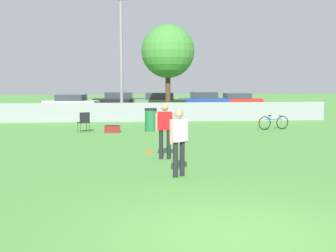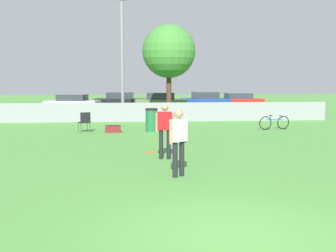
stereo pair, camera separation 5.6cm
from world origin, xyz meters
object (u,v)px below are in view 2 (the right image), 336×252
parked_car_dark (120,101)px  parked_car_olive (160,102)px  player_defender_red (165,127)px  player_receiver_white (179,138)px  tree_near_pole (169,52)px  folding_chair_sideline (85,121)px  trash_bin (151,120)px  light_pole (122,46)px  bicycle_sideline (274,123)px  gear_bag_sideline (113,129)px  parked_car_blue (205,101)px  parked_car_red (238,101)px  frisbee_disc (150,152)px  parked_car_silver (73,103)px

parked_car_dark → parked_car_olive: 3.88m
player_defender_red → player_receiver_white: bearing=-80.0°
tree_near_pole → folding_chair_sideline: bearing=-123.3°
trash_bin → light_pole: bearing=104.2°
bicycle_sideline → gear_bag_sideline: bicycle_sideline is taller
trash_bin → gear_bag_sideline: bearing=-170.4°
player_defender_red → parked_car_blue: size_ratio=0.43×
parked_car_red → folding_chair_sideline: bearing=-129.9°
player_defender_red → frisbee_disc: bearing=116.6°
frisbee_disc → parked_car_blue: 20.84m
light_pole → folding_chair_sideline: size_ratio=7.89×
tree_near_pole → player_receiver_white: 16.44m
parked_car_dark → parked_car_blue: 6.96m
player_receiver_white → parked_car_red: player_receiver_white is taller
player_receiver_white → parked_car_silver: size_ratio=0.41×
light_pole → bicycle_sideline: 10.24m
parked_car_olive → frisbee_disc: bearing=-92.0°
player_defender_red → parked_car_silver: player_defender_red is taller
parked_car_olive → parked_car_blue: 4.15m
parked_car_olive → parked_car_blue: (3.79, 1.69, -0.01)m
bicycle_sideline → trash_bin: (-6.02, -0.15, 0.20)m
light_pole → parked_car_olive: bearing=68.1°
player_defender_red → parked_car_silver: (-5.54, 19.64, -0.36)m
player_defender_red → bicycle_sideline: size_ratio=1.06×
folding_chair_sideline → gear_bag_sideline: bearing=148.5°
tree_near_pole → parked_car_red: size_ratio=1.45×
parked_car_silver → tree_near_pole: bearing=-30.9°
tree_near_pole → folding_chair_sideline: (-4.52, -6.89, -3.62)m
gear_bag_sideline → parked_car_olive: size_ratio=0.17×
player_defender_red → bicycle_sideline: 9.27m
parked_car_blue → folding_chair_sideline: bearing=-121.8°
gear_bag_sideline → parked_car_olive: 13.29m
light_pole → parked_car_dark: light_pole is taller
frisbee_disc → parked_car_blue: size_ratio=0.07×
player_defender_red → bicycle_sideline: player_defender_red is taller
frisbee_disc → parked_car_dark: parked_car_dark is taller
tree_near_pole → frisbee_disc: bearing=-97.9°
folding_chair_sideline → parked_car_blue: 16.59m
player_defender_red → player_receiver_white: (0.16, -2.38, 0.00)m
parked_car_dark → bicycle_sideline: bearing=-57.4°
parked_car_dark → parked_car_red: bearing=2.4°
frisbee_disc → bicycle_sideline: bicycle_sideline is taller
player_defender_red → frisbee_disc: (-0.43, 1.14, -0.99)m
tree_near_pole → player_receiver_white: tree_near_pole is taller
parked_car_olive → parked_car_red: 6.90m
frisbee_disc → parked_car_red: bearing=68.1°
gear_bag_sideline → folding_chair_sideline: bearing=172.5°
player_defender_red → parked_car_olive: size_ratio=0.42×
frisbee_disc → parked_car_blue: bearing=75.0°
parked_car_silver → gear_bag_sideline: bearing=-64.4°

